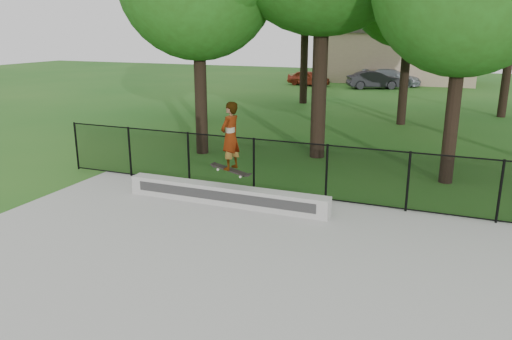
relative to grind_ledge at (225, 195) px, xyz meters
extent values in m
plane|color=#1C5919|center=(2.28, -4.70, -0.30)|extent=(100.00, 100.00, 0.00)
cube|color=#ACACA6|center=(2.28, -4.70, -0.27)|extent=(14.00, 12.00, 0.06)
cube|color=#B8B7B2|center=(0.00, 0.00, 0.00)|extent=(5.37, 0.40, 0.48)
imported|color=#9B321C|center=(-5.95, 27.65, 0.28)|extent=(3.62, 2.15, 1.16)
imported|color=black|center=(-0.79, 27.37, 0.35)|extent=(3.84, 2.75, 1.31)
imported|color=gray|center=(0.16, 29.89, 0.34)|extent=(4.17, 2.09, 1.28)
cube|color=black|center=(0.21, -0.10, 0.71)|extent=(0.83, 0.23, 0.21)
imported|color=#ADC1E3|center=(0.21, -0.10, 1.55)|extent=(0.51, 0.67, 1.65)
cylinder|color=black|center=(-5.72, 1.20, 0.51)|extent=(0.06, 0.06, 1.50)
cylinder|color=black|center=(-3.72, 1.20, 0.51)|extent=(0.06, 0.06, 1.50)
cylinder|color=black|center=(-1.72, 1.20, 0.51)|extent=(0.06, 0.06, 1.50)
cylinder|color=black|center=(0.28, 1.20, 0.51)|extent=(0.06, 0.06, 1.50)
cylinder|color=black|center=(2.28, 1.20, 0.51)|extent=(0.06, 0.06, 1.50)
cylinder|color=black|center=(4.28, 1.20, 0.51)|extent=(0.06, 0.06, 1.50)
cylinder|color=black|center=(6.28, 1.20, 0.51)|extent=(0.06, 0.06, 1.50)
cylinder|color=black|center=(2.28, 1.20, 1.23)|extent=(16.00, 0.04, 0.04)
cylinder|color=black|center=(2.28, 1.20, -0.19)|extent=(16.00, 0.04, 0.04)
cube|color=black|center=(2.28, 1.20, 0.51)|extent=(16.00, 0.01, 1.50)
cylinder|color=black|center=(-3.22, 4.80, 1.93)|extent=(0.44, 0.44, 4.47)
cylinder|color=black|center=(0.78, 5.80, 2.48)|extent=(0.44, 0.44, 5.57)
cylinder|color=black|center=(5.08, 4.30, 1.78)|extent=(0.44, 0.44, 4.16)
cylinder|color=black|center=(-6.22, 10.30, 2.28)|extent=(0.44, 0.44, 5.16)
cylinder|color=black|center=(2.78, 13.30, 2.06)|extent=(0.44, 0.44, 4.72)
cylinder|color=black|center=(7.28, 17.30, 1.96)|extent=(0.44, 0.44, 4.53)
cylinder|color=black|center=(-3.50, 18.17, 2.57)|extent=(0.44, 0.44, 5.74)
cube|color=tan|center=(0.28, 33.30, 1.70)|extent=(12.00, 6.00, 4.00)
cube|color=#3F3833|center=(0.28, 33.30, 3.85)|extent=(12.40, 6.40, 0.30)
camera|label=1|loc=(5.21, -10.74, 4.04)|focal=35.00mm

